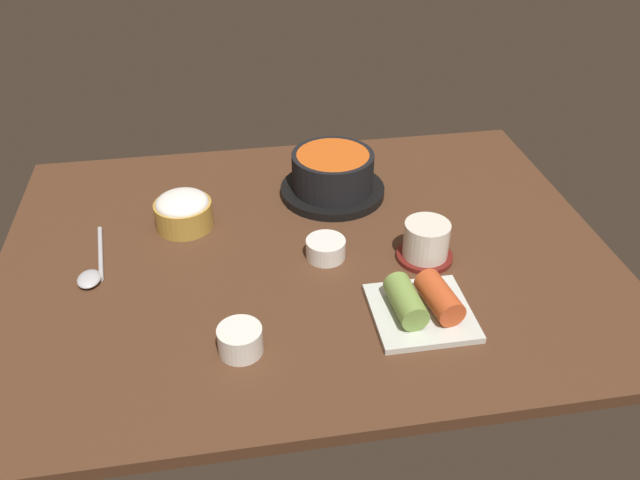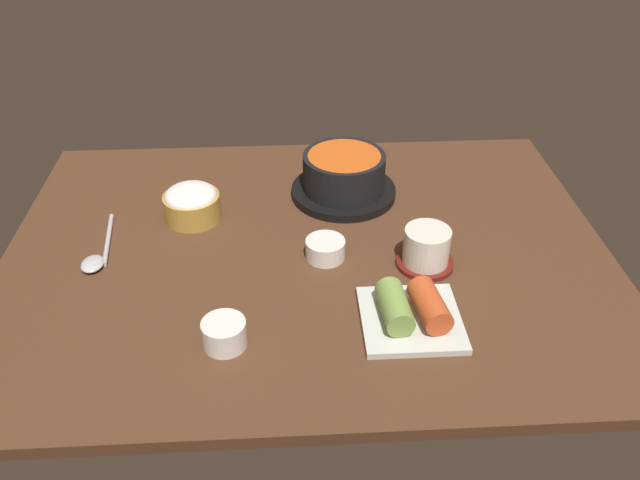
% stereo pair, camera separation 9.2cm
% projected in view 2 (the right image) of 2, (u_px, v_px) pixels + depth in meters
% --- Properties ---
extents(dining_table, '(1.00, 0.76, 0.02)m').
position_uv_depth(dining_table, '(307.00, 253.00, 1.09)').
color(dining_table, '#4C2D1C').
rests_on(dining_table, ground).
extents(stone_pot, '(0.20, 0.20, 0.08)m').
position_uv_depth(stone_pot, '(344.00, 176.00, 1.20)').
color(stone_pot, black).
rests_on(stone_pot, dining_table).
extents(rice_bowl, '(0.10, 0.10, 0.06)m').
position_uv_depth(rice_bowl, '(192.00, 203.00, 1.14)').
color(rice_bowl, '#B78C38').
rests_on(rice_bowl, dining_table).
extents(tea_cup_with_saucer, '(0.09, 0.09, 0.07)m').
position_uv_depth(tea_cup_with_saucer, '(426.00, 248.00, 1.02)').
color(tea_cup_with_saucer, maroon).
rests_on(tea_cup_with_saucer, dining_table).
extents(banchan_cup_center, '(0.06, 0.06, 0.03)m').
position_uv_depth(banchan_cup_center, '(325.00, 248.00, 1.05)').
color(banchan_cup_center, white).
rests_on(banchan_cup_center, dining_table).
extents(kimchi_plate, '(0.14, 0.14, 0.05)m').
position_uv_depth(kimchi_plate, '(412.00, 312.00, 0.92)').
color(kimchi_plate, silver).
rests_on(kimchi_plate, dining_table).
extents(side_bowl_near, '(0.06, 0.06, 0.04)m').
position_uv_depth(side_bowl_near, '(224.00, 333.00, 0.88)').
color(side_bowl_near, white).
rests_on(side_bowl_near, dining_table).
extents(spoon, '(0.04, 0.17, 0.01)m').
position_uv_depth(spoon, '(98.00, 256.00, 1.05)').
color(spoon, '#B7B7BC').
rests_on(spoon, dining_table).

